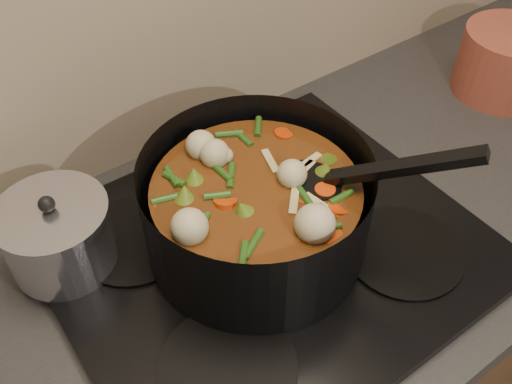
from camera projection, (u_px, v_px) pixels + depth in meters
stovetop at (267, 250)px, 0.88m from camera, size 0.62×0.54×0.03m
stockpot at (257, 211)px, 0.82m from camera, size 0.42×0.42×0.24m
saucepan at (58, 235)px, 0.82m from camera, size 0.16×0.16×0.13m
terracotta_crock at (506, 62)px, 1.15m from camera, size 0.25×0.25×0.13m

